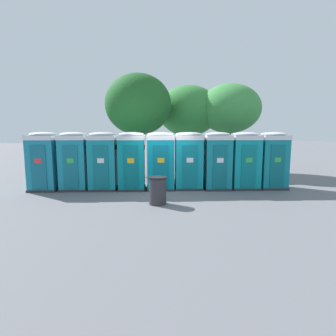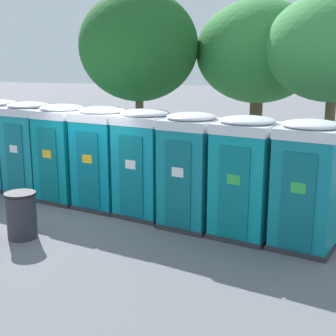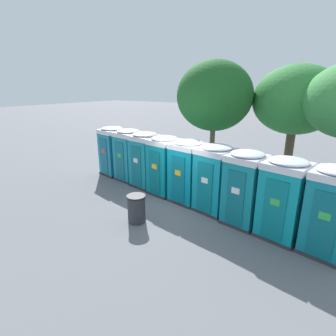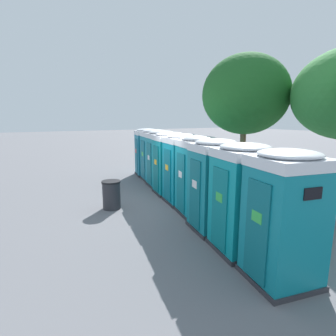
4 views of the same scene
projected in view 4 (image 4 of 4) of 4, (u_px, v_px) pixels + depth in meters
ground_plane at (174, 203)px, 9.66m from camera, size 120.00×120.00×0.00m
portapotty_0 at (147, 152)px, 14.21m from camera, size 1.46×1.45×2.54m
portapotty_1 at (154, 155)px, 13.05m from camera, size 1.36×1.38×2.54m
portapotty_2 at (161, 158)px, 11.87m from camera, size 1.41×1.40×2.54m
portapotty_3 at (169, 163)px, 10.68m from camera, size 1.36×1.39×2.54m
portapotty_4 at (182, 168)px, 9.52m from camera, size 1.41×1.40×2.54m
portapotty_5 at (198, 175)px, 8.36m from camera, size 1.46×1.44×2.54m
portapotty_6 at (214, 185)px, 7.15m from camera, size 1.37×1.40×2.54m
portapotty_7 at (242, 198)px, 5.99m from camera, size 1.46×1.43×2.54m
portapotty_8 at (284, 217)px, 4.82m from camera, size 1.41×1.43×2.54m
street_tree_1 at (245, 95)px, 11.17m from camera, size 3.67×3.67×5.75m
trash_can at (112, 195)px, 8.98m from camera, size 0.64×0.64×0.98m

